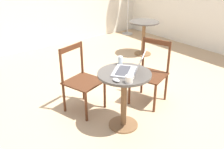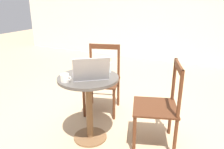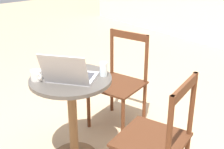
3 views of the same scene
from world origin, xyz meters
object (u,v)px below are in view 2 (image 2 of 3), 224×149
at_px(chair_near_right, 159,106).
at_px(chair_near_back, 103,80).
at_px(drinking_glass, 109,67).
at_px(mug, 65,78).
at_px(laptop, 90,74).
at_px(mouse, 64,76).
at_px(cafe_table_near, 89,94).

height_order(chair_near_right, chair_near_back, same).
bearing_deg(drinking_glass, mug, -119.45).
relative_size(chair_near_right, laptop, 1.87).
xyz_separation_m(mouse, drinking_glass, (0.35, 0.34, 0.04)).
bearing_deg(chair_near_back, cafe_table_near, -74.02).
relative_size(chair_near_right, mug, 7.67).
xyz_separation_m(chair_near_back, mouse, (-0.03, -0.79, 0.31)).
xyz_separation_m(mouse, mug, (0.09, -0.11, 0.02)).
bearing_deg(chair_near_back, chair_near_right, -25.55).
bearing_deg(cafe_table_near, mouse, -152.82).
distance_m(laptop, mug, 0.26).
distance_m(mouse, mug, 0.15).
relative_size(laptop, mug, 4.11).
relative_size(cafe_table_near, mug, 6.21).
height_order(chair_near_back, mug, chair_near_back).
bearing_deg(cafe_table_near, drinking_glass, 60.78).
distance_m(chair_near_right, mug, 1.02).
height_order(chair_near_back, drinking_glass, chair_near_back).
relative_size(chair_near_right, drinking_glass, 8.44).
bearing_deg(mug, chair_near_right, 28.62).
distance_m(laptop, mouse, 0.29).
bearing_deg(mug, chair_near_back, 94.26).
height_order(cafe_table_near, mouse, mouse).
xyz_separation_m(chair_near_right, mouse, (-0.94, -0.35, 0.31)).
bearing_deg(chair_near_back, laptop, -71.05).
distance_m(cafe_table_near, mouse, 0.33).
xyz_separation_m(laptop, drinking_glass, (0.08, 0.26, 0.00)).
bearing_deg(mouse, laptop, 16.70).
distance_m(chair_near_back, mouse, 0.85).
bearing_deg(drinking_glass, chair_near_right, 1.17).
bearing_deg(mug, cafe_table_near, 60.32).
distance_m(mug, drinking_glass, 0.52).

